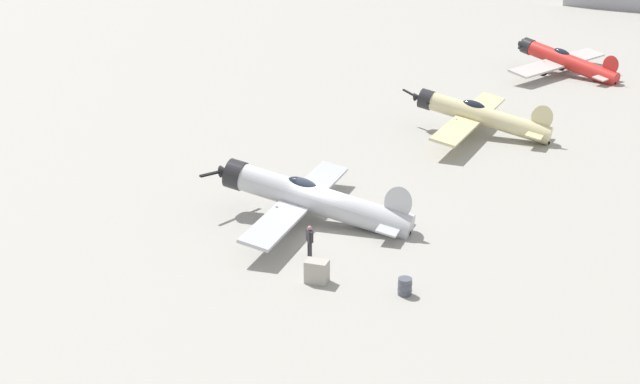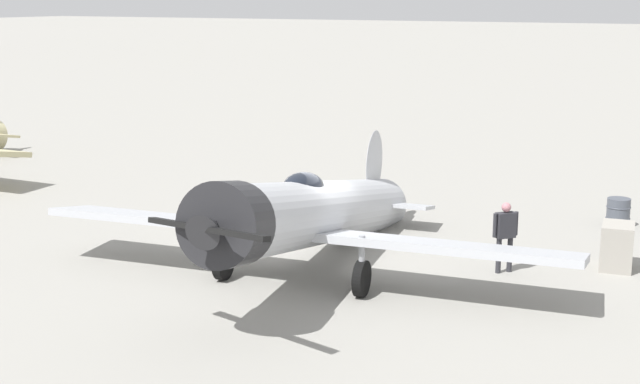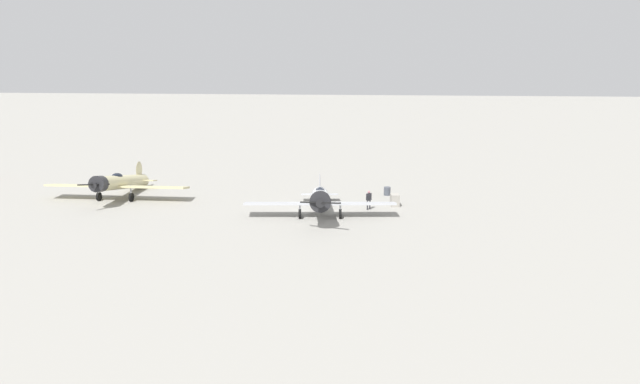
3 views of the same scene
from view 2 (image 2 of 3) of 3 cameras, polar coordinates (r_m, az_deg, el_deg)
The scene contains 5 objects.
ground_plane at distance 21.71m, azimuth 0.00°, elevation -4.65°, with size 400.00×400.00×0.00m, color gray.
airplane_foreground at distance 20.88m, azimuth -0.51°, elevation -1.45°, with size 12.62×11.48×3.44m.
ground_crew_mechanic at distance 21.30m, azimuth 11.70°, elevation -2.40°, with size 0.48×0.51×1.68m.
equipment_crate at distance 22.43m, azimuth 18.37°, elevation -3.30°, with size 0.87×1.14×1.08m.
fuel_drum at distance 26.52m, azimuth 18.43°, elevation -1.24°, with size 0.68×0.68×0.81m.
Camera 2 is at (-9.76, 18.32, 6.36)m, focal length 50.33 mm.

